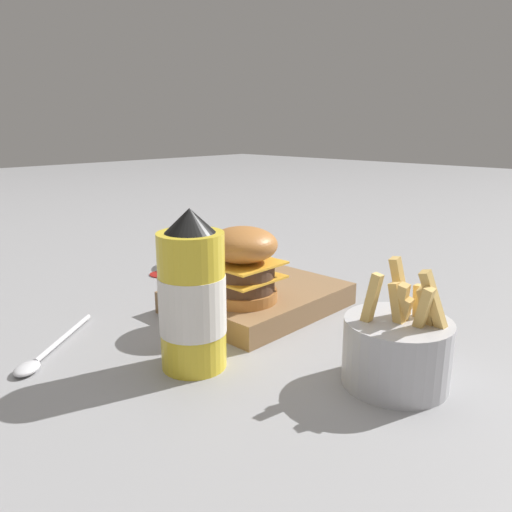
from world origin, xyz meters
TOP-DOWN VIEW (x-y plane):
  - ground_plane at (0.00, 0.00)m, footprint 6.00×6.00m
  - serving_board at (-0.02, -0.00)m, footprint 0.25×0.20m
  - burger at (0.04, 0.02)m, footprint 0.10×0.10m
  - ketchup_bottle at (0.17, 0.08)m, footprint 0.08×0.08m
  - fries_basket at (0.04, 0.27)m, footprint 0.12×0.12m
  - side_bowl at (-0.14, -0.25)m, footprint 0.11×0.11m
  - spoon at (0.29, -0.07)m, footprint 0.16×0.12m
  - ketchup_puddle at (-0.03, -0.26)m, footprint 0.05×0.05m

SIDE VIEW (x-z plane):
  - ground_plane at x=0.00m, z-range 0.00..0.00m
  - ketchup_puddle at x=-0.03m, z-range 0.00..0.00m
  - spoon at x=0.29m, z-range 0.00..0.01m
  - serving_board at x=-0.02m, z-range 0.00..0.03m
  - side_bowl at x=-0.14m, z-range 0.00..0.06m
  - fries_basket at x=0.04m, z-range -0.03..0.11m
  - ketchup_bottle at x=0.17m, z-range -0.01..0.18m
  - burger at x=0.04m, z-range 0.04..0.14m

